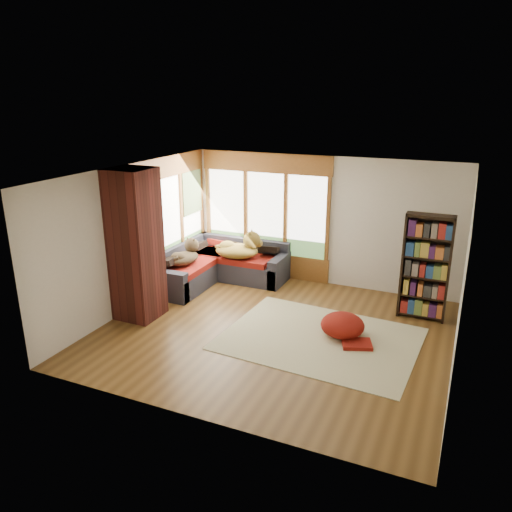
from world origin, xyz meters
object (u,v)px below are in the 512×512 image
Objects in this scene: dog_brindle at (185,253)px; pouf at (342,325)px; sectional_sofa at (217,267)px; area_rug at (320,339)px; brick_chimney at (136,245)px; bookshelf at (425,268)px; dog_tan at (240,246)px.

pouf is at bearing -93.45° from dog_brindle.
sectional_sofa is 3.13× the size of pouf.
area_rug is at bearing -140.13° from pouf.
bookshelf is at bearing 22.78° from brick_chimney.
area_rug is 2.23m from bookshelf.
area_rug is 3.33m from dog_brindle.
sectional_sofa is 0.73× the size of area_rug.
area_rug is (3.17, 0.42, -1.29)m from brick_chimney.
brick_chimney is at bearing -173.97° from dog_brindle.
area_rug is 0.43m from pouf.
brick_chimney is 3.69m from pouf.
area_rug is 4.26× the size of pouf.
pouf is at bearing 10.85° from brick_chimney.
pouf is 0.70× the size of dog_tan.
area_rug is 2.94m from dog_tan.
pouf is 3.00m from dog_tan.
sectional_sofa reaches higher than area_rug.
bookshelf is 2.63× the size of pouf.
sectional_sofa is 0.70m from dog_tan.
dog_brindle is at bearing -173.87° from bookshelf.
sectional_sofa is 0.84m from dog_brindle.
brick_chimney is 2.59× the size of dog_tan.
dog_tan is (0.93, 2.16, -0.51)m from brick_chimney.
dog_brindle reaches higher than sectional_sofa.
area_rug is at bearing -33.40° from sectional_sofa.
dog_brindle reaches higher than area_rug.
sectional_sofa is at bearing -179.64° from dog_tan.
brick_chimney is 3.21× the size of dog_brindle.
dog_tan is 1.24× the size of dog_brindle.
bookshelf is 4.49m from dog_brindle.
area_rug is 1.62× the size of bookshelf.
sectional_sofa is (0.45, 2.05, -1.00)m from brick_chimney.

